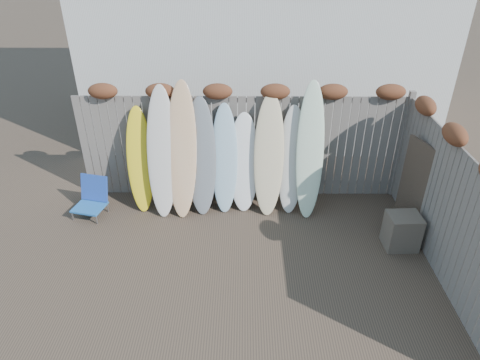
{
  "coord_description": "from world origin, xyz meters",
  "views": [
    {
      "loc": [
        0.06,
        -4.8,
        4.54
      ],
      "look_at": [
        0.0,
        1.2,
        1.0
      ],
      "focal_mm": 32.0,
      "sensor_mm": 36.0,
      "label": 1
    }
  ],
  "objects_px": {
    "beach_chair": "(92,198)",
    "lattice_panel": "(422,193)",
    "wooden_crate": "(402,231)",
    "surfboard_0": "(140,160)"
  },
  "relations": [
    {
      "from": "beach_chair",
      "to": "lattice_panel",
      "type": "relative_size",
      "value": 0.43
    },
    {
      "from": "wooden_crate",
      "to": "lattice_panel",
      "type": "relative_size",
      "value": 0.37
    },
    {
      "from": "lattice_panel",
      "to": "beach_chair",
      "type": "bearing_deg",
      "value": 156.71
    },
    {
      "from": "beach_chair",
      "to": "lattice_panel",
      "type": "height_order",
      "value": "lattice_panel"
    },
    {
      "from": "wooden_crate",
      "to": "beach_chair",
      "type": "bearing_deg",
      "value": 170.24
    },
    {
      "from": "beach_chair",
      "to": "wooden_crate",
      "type": "bearing_deg",
      "value": -9.76
    },
    {
      "from": "wooden_crate",
      "to": "surfboard_0",
      "type": "distance_m",
      "value": 4.66
    },
    {
      "from": "beach_chair",
      "to": "wooden_crate",
      "type": "distance_m",
      "value": 5.41
    },
    {
      "from": "beach_chair",
      "to": "wooden_crate",
      "type": "height_order",
      "value": "beach_chair"
    },
    {
      "from": "beach_chair",
      "to": "lattice_panel",
      "type": "distance_m",
      "value": 5.73
    }
  ]
}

